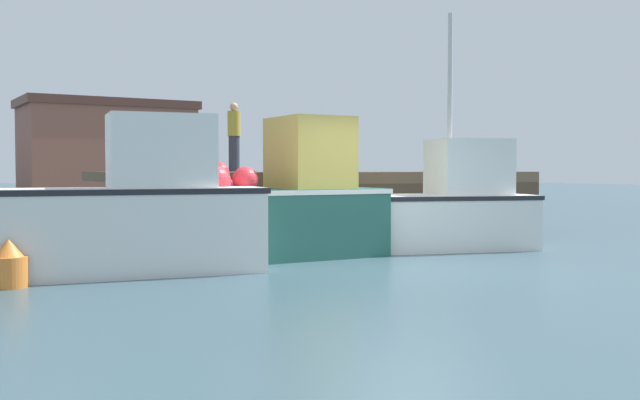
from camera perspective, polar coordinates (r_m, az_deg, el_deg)
name	(u,v)px	position (r m, az deg, el deg)	size (l,w,h in m)	color
ground	(414,273)	(11.47, 7.19, -5.54)	(120.00, 160.00, 0.10)	#38515B
pier	(310,182)	(18.66, -0.75, 1.41)	(9.24, 7.52, 1.47)	brown
fishing_boat_near_left	(135,213)	(11.00, -14.04, -0.98)	(4.09, 1.73, 2.32)	silver
fishing_boat_near_right	(290,203)	(12.87, -2.33, -0.22)	(3.56, 1.80, 2.43)	#23564C
fishing_boat_mid	(454,206)	(14.42, 10.24, -0.48)	(3.48, 2.39, 4.47)	silver
dockworker	(234,137)	(19.74, -6.61, 4.83)	(0.34, 0.34, 1.81)	#2D3342
warehouse	(107,147)	(48.36, -16.00, 3.90)	(10.32, 5.75, 5.81)	brown
mooring_buoy_foreground	(9,265)	(10.39, -22.75, -4.65)	(0.47, 0.47, 0.63)	orange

